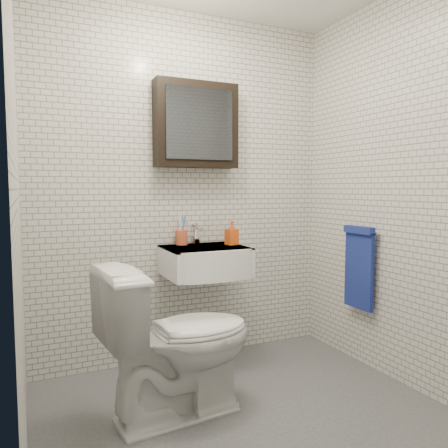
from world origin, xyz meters
name	(u,v)px	position (x,y,z in m)	size (l,w,h in m)	color
ground	(250,419)	(0.00, 0.00, 0.01)	(2.20, 2.00, 0.01)	#46484D
room_shell	(252,147)	(0.00, 0.00, 1.47)	(2.22, 2.02, 2.51)	silver
washbasin	(207,261)	(0.05, 0.73, 0.76)	(0.55, 0.50, 0.20)	white
faucet	(197,235)	(0.05, 0.93, 0.92)	(0.06, 0.20, 0.15)	silver
mirror_cabinet	(196,125)	(0.05, 0.93, 1.70)	(0.60, 0.15, 0.60)	black
towel_rail	(359,264)	(1.04, 0.35, 0.72)	(0.09, 0.30, 0.58)	silver
toothbrush_cup	(182,237)	(-0.06, 0.94, 0.91)	(0.09, 0.09, 0.23)	#C45331
soap_bottle	(232,233)	(0.27, 0.79, 0.93)	(0.08, 0.08, 0.17)	orange
toilet	(178,339)	(-0.33, 0.22, 0.43)	(0.48, 0.84, 0.85)	white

